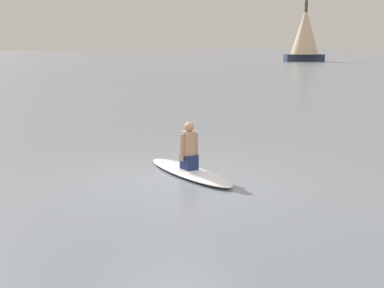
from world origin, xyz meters
TOP-DOWN VIEW (x-y plane):
  - ground_plane at (0.00, 0.00)m, footprint 400.00×400.00m
  - surfboard at (0.19, -0.56)m, footprint 2.69×0.86m
  - person_paddler at (0.19, -0.56)m, footprint 0.32×0.41m
  - sailboat_distant at (43.28, -55.50)m, footprint 5.64×6.04m

SIDE VIEW (x-z plane):
  - ground_plane at x=0.00m, z-range 0.00..0.00m
  - surfboard at x=0.19m, z-range 0.00..0.12m
  - person_paddler at x=0.19m, z-range 0.07..1.00m
  - sailboat_distant at x=43.28m, z-range -0.28..8.71m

